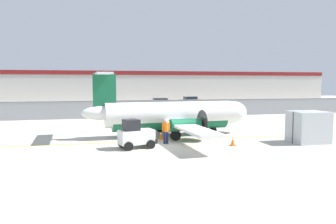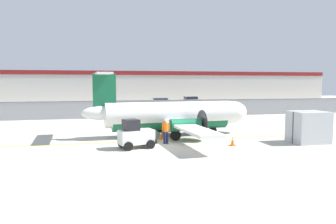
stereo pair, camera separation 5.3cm
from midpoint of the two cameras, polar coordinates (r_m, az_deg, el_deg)
ground_plane at (r=23.98m, az=0.39°, el=-4.94°), size 140.00×140.00×0.01m
perimeter_fence at (r=39.48m, az=-4.96°, el=0.65°), size 98.00×0.10×2.10m
parking_lot_strip at (r=50.94m, az=-6.75°, el=0.46°), size 98.00×17.00×0.12m
background_building at (r=69.18m, az=-8.43°, el=4.32°), size 91.00×8.10×6.50m
commuter_airplane at (r=25.89m, az=1.05°, el=-0.62°), size 13.50×16.06×4.92m
baggage_tug at (r=21.12m, az=-5.62°, el=-4.00°), size 2.53×1.84×1.88m
ground_crew_worker at (r=22.51m, az=-0.33°, el=-3.16°), size 0.55×0.38×1.70m
cargo_container at (r=24.95m, az=23.30°, el=-2.42°), size 2.44×2.04×2.20m
traffic_cone_near_left at (r=22.34m, az=11.26°, el=-4.98°), size 0.36×0.36×0.64m
traffic_cone_near_right at (r=24.38m, az=-1.15°, el=-4.03°), size 0.36×0.36×0.64m
parked_car_0 at (r=46.74m, az=-22.12°, el=0.72°), size 4.29×2.19×1.58m
parked_car_1 at (r=47.82m, az=-10.97°, el=1.09°), size 4.30×2.21×1.58m
parked_car_2 at (r=52.95m, az=-1.42°, el=1.57°), size 4.21×2.03×1.58m
parked_car_3 at (r=59.15m, az=4.11°, el=1.94°), size 4.25×2.10×1.58m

